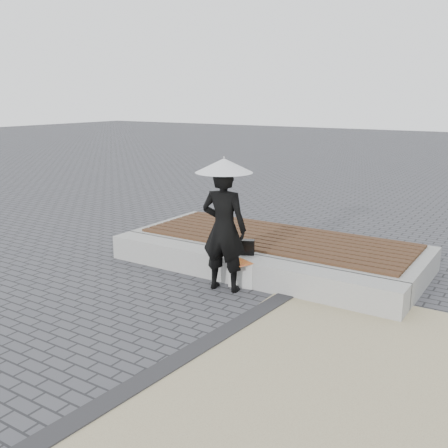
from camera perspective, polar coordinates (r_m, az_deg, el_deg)
The scene contains 11 objects.
ground at distance 6.83m, azimuth -5.15°, elevation -10.23°, with size 80.00×80.00×0.00m, color #46464A.
terrazzo_zone at distance 5.24m, azimuth 21.53°, elevation -19.22°, with size 5.00×5.00×0.02m, color tan.
edging_band at distance 6.05m, azimuth -2.37°, elevation -13.32°, with size 0.25×5.20×0.04m, color #2A2A2D.
seating_ledge at distance 7.98m, azimuth 1.90°, elevation -4.98°, with size 5.00×0.45×0.40m, color #A8A7A2.
timber_platform at distance 8.99m, azimuth 5.84°, elevation -2.87°, with size 5.00×2.00×0.40m, color #A7A8A2.
timber_decking at distance 8.93m, azimuth 5.88°, elevation -1.51°, with size 4.60×1.80×0.04m, color #4F2D1F, non-canonical shape.
woman at distance 7.44m, azimuth -0.00°, elevation -0.54°, with size 0.68×0.44×1.86m, color black.
parasol at distance 7.26m, azimuth -0.00°, elevation 6.51°, with size 0.82×0.82×1.05m.
handbag at distance 7.99m, azimuth 2.19°, elevation -2.57°, with size 0.34×0.12×0.24m, color black.
canvas_tote at distance 7.76m, azimuth 1.99°, elevation -5.59°, with size 0.37×0.16×0.39m, color silver.
magazine at distance 7.65m, azimuth 1.81°, elevation -4.27°, with size 0.34×0.25×0.01m, color red.
Camera 1 is at (3.87, -4.89, 2.80)m, focal length 41.23 mm.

